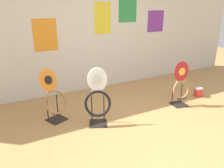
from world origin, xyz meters
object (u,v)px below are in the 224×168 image
(toilet_seat_display_orange_sun, at_px, (54,98))
(paint_can, at_px, (198,92))
(toilet_seat_display_crimson_swirl, at_px, (181,86))
(toilet_seat_display_white_plain, at_px, (98,98))

(toilet_seat_display_orange_sun, bearing_deg, paint_can, -7.88)
(toilet_seat_display_crimson_swirl, bearing_deg, toilet_seat_display_white_plain, 177.24)
(toilet_seat_display_orange_sun, relative_size, toilet_seat_display_crimson_swirl, 1.01)
(toilet_seat_display_orange_sun, distance_m, toilet_seat_display_white_plain, 0.74)
(toilet_seat_display_white_plain, height_order, paint_can, toilet_seat_display_white_plain)
(toilet_seat_display_white_plain, xyz_separation_m, toilet_seat_display_crimson_swirl, (1.67, -0.08, -0.05))
(toilet_seat_display_white_plain, bearing_deg, paint_can, 1.30)
(toilet_seat_display_white_plain, height_order, toilet_seat_display_crimson_swirl, toilet_seat_display_white_plain)
(toilet_seat_display_white_plain, bearing_deg, toilet_seat_display_crimson_swirl, -2.76)
(toilet_seat_display_orange_sun, xyz_separation_m, paint_can, (2.92, -0.40, -0.30))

